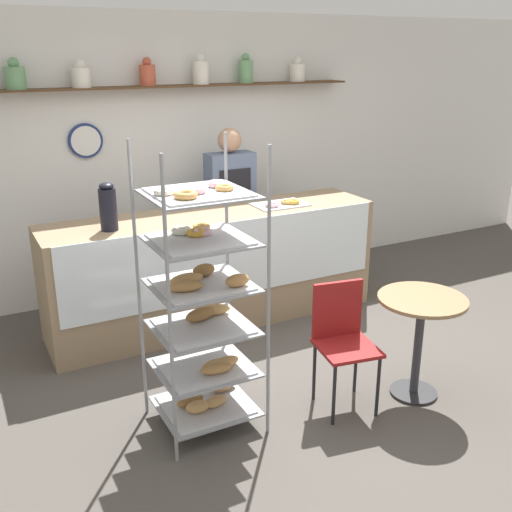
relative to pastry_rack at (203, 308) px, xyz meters
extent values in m
plane|color=#4C4742|center=(0.71, 0.20, -0.83)|extent=(14.00, 14.00, 0.00)
cube|color=white|center=(0.71, 2.45, 0.52)|extent=(10.00, 0.06, 2.70)
cube|color=#4C331E|center=(0.71, 2.30, 1.20)|extent=(3.77, 0.24, 0.02)
cylinder|color=#669966|center=(-0.66, 2.30, 1.30)|extent=(0.17, 0.17, 0.18)
sphere|color=#669966|center=(-0.66, 2.30, 1.42)|extent=(0.09, 0.09, 0.09)
cylinder|color=silver|center=(-0.13, 2.30, 1.29)|extent=(0.16, 0.16, 0.17)
sphere|color=silver|center=(-0.13, 2.30, 1.40)|extent=(0.09, 0.09, 0.09)
cylinder|color=#B24C33|center=(0.47, 2.30, 1.30)|extent=(0.15, 0.15, 0.18)
sphere|color=#B24C33|center=(0.47, 2.30, 1.42)|extent=(0.08, 0.08, 0.08)
cylinder|color=silver|center=(1.00, 2.30, 1.31)|extent=(0.16, 0.16, 0.21)
sphere|color=silver|center=(1.00, 2.30, 1.45)|extent=(0.09, 0.09, 0.09)
cylinder|color=#669966|center=(1.48, 2.30, 1.32)|extent=(0.14, 0.14, 0.22)
sphere|color=#669966|center=(1.48, 2.30, 1.45)|extent=(0.08, 0.08, 0.08)
cylinder|color=silver|center=(2.07, 2.30, 1.30)|extent=(0.15, 0.15, 0.18)
sphere|color=silver|center=(2.07, 2.30, 1.41)|extent=(0.09, 0.09, 0.09)
cylinder|color=navy|center=(-0.12, 2.41, 0.74)|extent=(0.31, 0.03, 0.31)
cylinder|color=white|center=(-0.12, 2.39, 0.74)|extent=(0.27, 0.00, 0.27)
cube|color=#937A5B|center=(0.71, 1.43, -0.32)|extent=(2.96, 0.67, 1.02)
cube|color=silver|center=(0.71, 1.09, -0.14)|extent=(2.84, 0.01, 0.65)
cylinder|color=gray|center=(-0.32, -0.29, 0.10)|extent=(0.02, 0.02, 1.87)
cylinder|color=gray|center=(0.31, -0.29, 0.10)|extent=(0.02, 0.02, 1.87)
cylinder|color=gray|center=(-0.32, 0.29, 0.10)|extent=(0.02, 0.02, 1.87)
cylinder|color=gray|center=(0.31, 0.29, 0.10)|extent=(0.02, 0.02, 1.87)
cube|color=gray|center=(-0.01, 0.00, -0.71)|extent=(0.60, 0.56, 0.01)
cube|color=silver|center=(-0.01, 0.00, -0.70)|extent=(0.53, 0.49, 0.01)
ellipsoid|color=olive|center=(0.18, 0.11, -0.65)|extent=(0.19, 0.12, 0.08)
ellipsoid|color=olive|center=(-0.10, 0.03, -0.66)|extent=(0.20, 0.11, 0.06)
ellipsoid|color=#B27F47|center=(0.15, 0.08, -0.65)|extent=(0.15, 0.08, 0.08)
ellipsoid|color=tan|center=(0.04, -0.06, -0.66)|extent=(0.17, 0.11, 0.07)
ellipsoid|color=tan|center=(-0.09, -0.07, -0.65)|extent=(0.17, 0.12, 0.08)
cube|color=gray|center=(-0.01, 0.00, -0.42)|extent=(0.60, 0.56, 0.01)
cube|color=silver|center=(-0.01, 0.00, -0.41)|extent=(0.53, 0.49, 0.01)
ellipsoid|color=tan|center=(0.12, -0.08, -0.37)|extent=(0.18, 0.10, 0.07)
ellipsoid|color=tan|center=(0.04, -0.08, -0.37)|extent=(0.20, 0.11, 0.06)
ellipsoid|color=#B27F47|center=(0.02, -0.13, -0.37)|extent=(0.22, 0.11, 0.07)
cube|color=gray|center=(-0.01, 0.00, -0.14)|extent=(0.60, 0.56, 0.01)
cube|color=silver|center=(-0.01, 0.00, -0.12)|extent=(0.53, 0.49, 0.01)
ellipsoid|color=olive|center=(0.01, 0.07, -0.08)|extent=(0.24, 0.15, 0.08)
ellipsoid|color=tan|center=(0.13, 0.10, -0.08)|extent=(0.20, 0.11, 0.07)
cube|color=gray|center=(-0.01, 0.00, 0.15)|extent=(0.60, 0.56, 0.01)
cube|color=silver|center=(-0.01, 0.00, 0.16)|extent=(0.53, 0.49, 0.01)
ellipsoid|color=#B27F47|center=(0.16, -0.16, 0.21)|extent=(0.16, 0.08, 0.08)
ellipsoid|color=#B27F47|center=(-0.14, -0.08, 0.20)|extent=(0.23, 0.14, 0.06)
ellipsoid|color=olive|center=(0.05, 0.10, 0.21)|extent=(0.16, 0.11, 0.08)
ellipsoid|color=tan|center=(-0.10, 0.02, 0.20)|extent=(0.22, 0.11, 0.07)
cube|color=gray|center=(-0.01, 0.00, 0.44)|extent=(0.60, 0.56, 0.01)
cube|color=silver|center=(-0.01, 0.00, 0.45)|extent=(0.53, 0.49, 0.01)
torus|color=#EAB2C1|center=(0.04, 0.06, 0.47)|extent=(0.12, 0.12, 0.03)
torus|color=gold|center=(0.00, 0.06, 0.47)|extent=(0.12, 0.12, 0.03)
torus|color=silver|center=(-0.07, 0.14, 0.48)|extent=(0.13, 0.13, 0.04)
torus|color=tan|center=(0.07, 0.17, 0.47)|extent=(0.11, 0.11, 0.03)
cube|color=gray|center=(-0.01, 0.00, 0.73)|extent=(0.60, 0.56, 0.01)
cube|color=silver|center=(-0.01, 0.00, 0.74)|extent=(0.53, 0.49, 0.01)
torus|color=tan|center=(0.14, -0.05, 0.76)|extent=(0.11, 0.11, 0.03)
torus|color=#EAB2C1|center=(-0.04, -0.04, 0.76)|extent=(0.11, 0.11, 0.04)
torus|color=#EAB2C1|center=(0.14, 0.05, 0.76)|extent=(0.12, 0.12, 0.04)
torus|color=silver|center=(-0.21, 0.02, 0.76)|extent=(0.12, 0.12, 0.04)
torus|color=tan|center=(-0.14, -0.13, 0.76)|extent=(0.14, 0.14, 0.04)
cube|color=#282833|center=(1.12, 1.94, -0.38)|extent=(0.28, 0.19, 0.90)
cube|color=slate|center=(1.12, 1.94, 0.33)|extent=(0.46, 0.22, 0.53)
cube|color=black|center=(1.12, 1.82, 0.24)|extent=(0.32, 0.01, 0.44)
sphere|color=tan|center=(1.12, 1.94, 0.72)|extent=(0.23, 0.23, 0.23)
cylinder|color=#262628|center=(1.46, -0.39, -0.82)|extent=(0.34, 0.34, 0.02)
cylinder|color=#333338|center=(1.46, -0.39, -0.46)|extent=(0.06, 0.06, 0.71)
cylinder|color=olive|center=(1.46, -0.39, -0.09)|extent=(0.61, 0.61, 0.02)
cylinder|color=black|center=(0.73, -0.42, -0.61)|extent=(0.02, 0.02, 0.45)
cylinder|color=black|center=(1.05, -0.48, -0.61)|extent=(0.02, 0.02, 0.45)
cylinder|color=black|center=(0.78, -0.11, -0.61)|extent=(0.02, 0.02, 0.45)
cylinder|color=black|center=(1.10, -0.16, -0.61)|extent=(0.02, 0.02, 0.45)
cube|color=maroon|center=(0.91, -0.29, -0.37)|extent=(0.44, 0.44, 0.03)
cube|color=maroon|center=(0.94, -0.12, -0.16)|extent=(0.36, 0.09, 0.40)
cylinder|color=black|center=(-0.22, 1.33, 0.35)|extent=(0.13, 0.13, 0.33)
ellipsoid|color=black|center=(-0.22, 1.33, 0.54)|extent=(0.11, 0.11, 0.05)
cube|color=silver|center=(1.35, 1.38, 0.19)|extent=(0.48, 0.32, 0.01)
torus|color=tan|center=(1.42, 1.36, 0.21)|extent=(0.12, 0.12, 0.03)
torus|color=gold|center=(1.46, 1.34, 0.22)|extent=(0.13, 0.13, 0.04)
torus|color=#EAB2C1|center=(1.24, 1.33, 0.21)|extent=(0.13, 0.13, 0.03)
camera|label=1|loc=(-1.31, -3.18, 1.54)|focal=42.00mm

